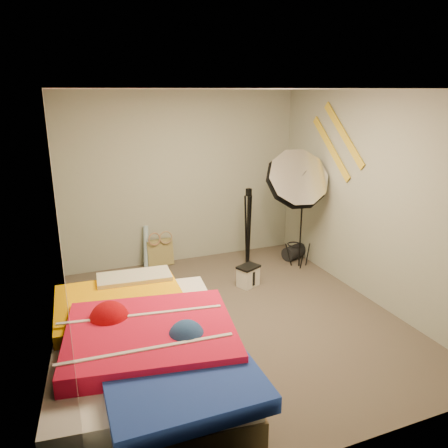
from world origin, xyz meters
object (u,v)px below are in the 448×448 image
wrapping_roll (146,247)px  camera_tripod (248,222)px  duffel_bag (294,252)px  bed (145,350)px  camera_case (248,277)px  tote_bag (160,253)px  photo_umbrella (296,181)px

wrapping_roll → camera_tripod: (1.41, -0.47, 0.36)m
wrapping_roll → duffel_bag: bearing=-13.4°
duffel_bag → bed: (-2.73, -2.09, 0.21)m
camera_case → camera_tripod: camera_tripod is taller
duffel_bag → camera_case: bearing=-171.7°
tote_bag → camera_case: (0.91, -1.15, -0.06)m
wrapping_roll → camera_tripod: size_ratio=0.53×
camera_case → bed: bed is taller
camera_tripod → duffel_bag: bearing=-3.8°
tote_bag → camera_tripod: (1.21, -0.47, 0.47)m
tote_bag → bed: bed is taller
camera_case → photo_umbrella: size_ratio=0.14×
tote_bag → wrapping_roll: (-0.20, 0.00, 0.11)m
camera_tripod → bed: bearing=-132.6°
bed → wrapping_roll: bearing=77.8°
camera_case → camera_tripod: size_ratio=0.23×
bed → camera_tripod: bearing=47.4°
wrapping_roll → bed: bearing=-102.2°
camera_case → photo_umbrella: bearing=-6.0°
camera_case → duffel_bag: (1.06, 0.63, -0.02)m
camera_case → duffel_bag: bearing=6.3°
tote_bag → photo_umbrella: bearing=-30.8°
photo_umbrella → tote_bag: bearing=153.2°
wrapping_roll → duffel_bag: wrapping_roll is taller
tote_bag → wrapping_roll: 0.23m
tote_bag → camera_case: 1.46m
tote_bag → duffel_bag: tote_bag is taller
photo_umbrella → camera_tripod: size_ratio=1.58×
bed → photo_umbrella: (2.49, 1.74, 0.99)m
photo_umbrella → camera_tripod: (-0.52, 0.41, -0.65)m
bed → camera_tripod: size_ratio=2.09×
tote_bag → camera_tripod: 1.38m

